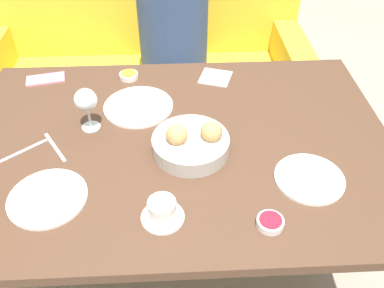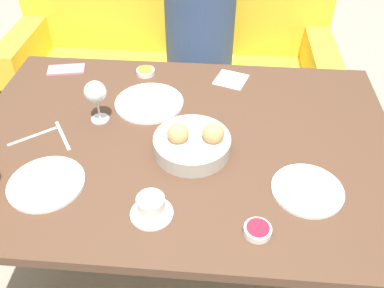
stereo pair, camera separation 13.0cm
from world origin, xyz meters
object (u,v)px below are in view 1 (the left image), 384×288
jam_bowl_berry (272,222)px  napkin (217,77)px  seated_person (176,66)px  jam_bowl_honey (130,75)px  couch (147,79)px  bread_basket (193,143)px  wine_glass (87,101)px  plate_near_left (49,198)px  coffee_cup (164,211)px  plate_near_right (311,178)px  fork_silver (56,147)px  cell_phone (47,79)px  knife_silver (25,151)px  plate_far_center (140,106)px

jam_bowl_berry → napkin: 0.75m
seated_person → jam_bowl_honey: 0.64m
couch → jam_bowl_honey: (-0.01, -0.70, 0.46)m
bread_basket → jam_bowl_berry: bread_basket is taller
bread_basket → wine_glass: 0.38m
couch → plate_near_left: size_ratio=7.94×
wine_glass → coffee_cup: 0.48m
plate_near_right → wine_glass: 0.75m
couch → fork_silver: bearing=-101.5°
wine_glass → jam_bowl_honey: wine_glass is taller
seated_person → cell_phone: (-0.52, -0.55, 0.28)m
coffee_cup → jam_bowl_berry: coffee_cup is taller
bread_basket → coffee_cup: size_ratio=2.07×
jam_bowl_honey → fork_silver: size_ratio=0.51×
bread_basket → fork_silver: size_ratio=1.70×
plate_near_right → jam_bowl_honey: jam_bowl_honey is taller
couch → seated_person: seated_person is taller
couch → jam_bowl_berry: size_ratio=24.13×
fork_silver → knife_silver: (-0.10, -0.01, 0.00)m
plate_near_left → napkin: 0.82m
wine_glass → jam_bowl_honey: bearing=70.7°
coffee_cup → napkin: size_ratio=0.80×
bread_basket → napkin: size_ratio=1.66×
seated_person → plate_far_center: (-0.14, -0.75, 0.28)m
plate_far_center → plate_near_left: bearing=-119.0°
plate_far_center → jam_bowl_berry: 0.67m
couch → napkin: 0.91m
jam_bowl_berry → couch: bearing=105.9°
napkin → coffee_cup: bearing=-106.7°
wine_glass → napkin: (0.46, 0.30, -0.11)m
plate_near_left → jam_bowl_honey: size_ratio=3.04×
jam_bowl_berry → bread_basket: bearing=122.8°
wine_glass → fork_silver: size_ratio=1.07×
jam_bowl_berry → napkin: size_ratio=0.50×
coffee_cup → jam_bowl_honey: coffee_cup is taller
couch → knife_silver: 1.26m
couch → coffee_cup: couch is taller
couch → wine_glass: (-0.12, -1.01, 0.56)m
fork_silver → coffee_cup: bearing=-40.9°
seated_person → napkin: 0.65m
plate_near_left → plate_near_right: same height
coffee_cup → jam_bowl_berry: bearing=-7.7°
seated_person → fork_silver: bearing=-112.8°
plate_near_left → knife_silver: bearing=120.7°
plate_near_left → wine_glass: bearing=76.0°
seated_person → fork_silver: size_ratio=7.96×
jam_bowl_berry → napkin: jam_bowl_berry is taller
coffee_cup → jam_bowl_honey: (-0.14, 0.72, -0.02)m
jam_bowl_honey → knife_silver: bearing=-126.5°
wine_glass → fork_silver: wine_glass is taller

